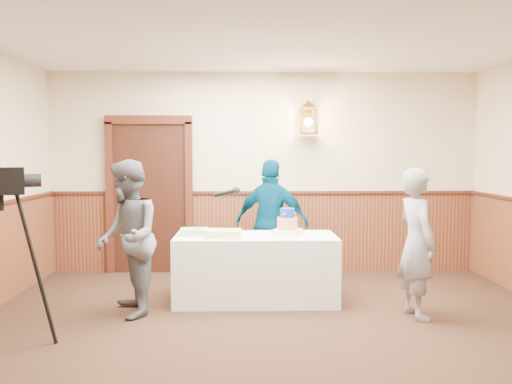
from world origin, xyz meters
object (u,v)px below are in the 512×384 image
at_px(tiered_cake, 287,224).
at_px(interviewer, 127,238).
at_px(assistant_p, 272,223).
at_px(tv_camera_rig, 3,269).
at_px(display_table, 256,268).
at_px(sheet_cake_yellow, 223,233).
at_px(sheet_cake_green, 194,232).
at_px(baker, 417,243).

relative_size(tiered_cake, interviewer, 0.23).
bearing_deg(tiered_cake, assistant_p, 102.28).
distance_m(tiered_cake, tv_camera_rig, 2.97).
height_order(display_table, interviewer, interviewer).
xyz_separation_m(sheet_cake_yellow, sheet_cake_green, (-0.33, 0.16, -0.00)).
bearing_deg(tv_camera_rig, sheet_cake_green, 23.79).
height_order(sheet_cake_green, interviewer, interviewer).
relative_size(display_table, tiered_cake, 4.88).
xyz_separation_m(baker, assistant_p, (-1.40, 1.36, 0.04)).
bearing_deg(display_table, sheet_cake_yellow, -160.79).
bearing_deg(interviewer, tiered_cake, 91.65).
height_order(display_table, baker, baker).
distance_m(tiered_cake, sheet_cake_green, 1.06).
distance_m(display_table, tv_camera_rig, 2.64).
bearing_deg(sheet_cake_yellow, tiered_cake, 14.73).
bearing_deg(display_table, sheet_cake_green, 176.82).
bearing_deg(assistant_p, display_table, 91.37).
relative_size(baker, tv_camera_rig, 0.98).
relative_size(sheet_cake_yellow, interviewer, 0.24).
bearing_deg(tv_camera_rig, interviewer, 27.01).
bearing_deg(baker, sheet_cake_yellow, 65.65).
bearing_deg(interviewer, sheet_cake_yellow, 94.75).
height_order(tiered_cake, tv_camera_rig, tv_camera_rig).
height_order(display_table, assistant_p, assistant_p).
bearing_deg(tiered_cake, sheet_cake_yellow, -165.27).
bearing_deg(baker, tiered_cake, 51.05).
relative_size(sheet_cake_yellow, baker, 0.25).
distance_m(assistant_p, tv_camera_rig, 3.25).
xyz_separation_m(sheet_cake_green, baker, (2.31, -0.67, -0.03)).
bearing_deg(sheet_cake_yellow, assistant_p, 55.87).
distance_m(display_table, baker, 1.78).
relative_size(sheet_cake_green, interviewer, 0.19).
height_order(assistant_p, tv_camera_rig, assistant_p).
height_order(display_table, tiered_cake, tiered_cake).
bearing_deg(sheet_cake_yellow, tv_camera_rig, -142.62).
distance_m(sheet_cake_green, interviewer, 0.84).
bearing_deg(display_table, interviewer, -158.62).
distance_m(interviewer, assistant_p, 1.98).
xyz_separation_m(sheet_cake_yellow, baker, (1.98, -0.51, -0.03)).
bearing_deg(sheet_cake_green, sheet_cake_yellow, -25.99).
bearing_deg(interviewer, tv_camera_rig, -57.80).
relative_size(assistant_p, tv_camera_rig, 1.03).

